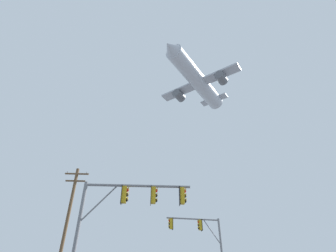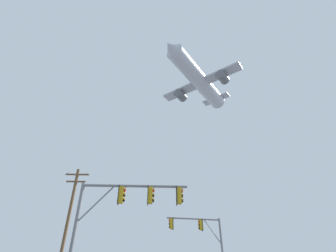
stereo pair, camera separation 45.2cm
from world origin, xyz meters
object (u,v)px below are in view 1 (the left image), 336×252
(utility_pole, at_px, (67,224))
(airplane, at_px, (197,81))
(signal_pole_far, at_px, (203,237))
(signal_pole_near, at_px, (126,208))

(utility_pole, bearing_deg, airplane, 40.64)
(utility_pole, xyz_separation_m, airplane, (15.29, 13.12, 29.28))
(signal_pole_far, xyz_separation_m, airplane, (3.27, 11.27, 29.95))
(signal_pole_near, distance_m, airplane, 38.48)
(signal_pole_far, distance_m, airplane, 32.17)
(signal_pole_far, bearing_deg, utility_pole, -171.22)
(utility_pole, bearing_deg, signal_pole_near, -56.91)
(signal_pole_near, relative_size, signal_pole_far, 0.93)
(signal_pole_near, height_order, signal_pole_far, signal_pole_far)
(signal_pole_near, bearing_deg, utility_pole, 123.09)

